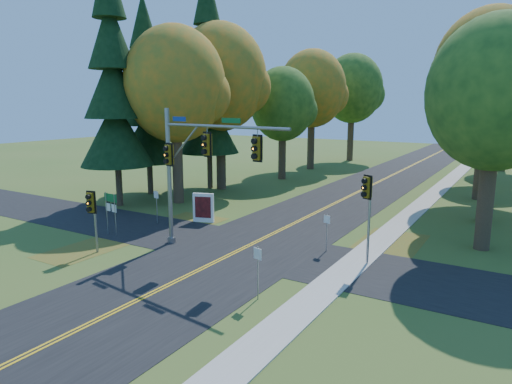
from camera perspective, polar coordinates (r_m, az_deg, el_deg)
The scene contains 30 objects.
ground at distance 24.54m, azimuth -3.91°, elevation -8.18°, with size 160.00×160.00×0.00m, color #3B5A1F.
road_main at distance 24.53m, azimuth -3.91°, elevation -8.16°, with size 8.00×160.00×0.02m, color black.
road_cross at distance 26.11m, azimuth -1.36°, elevation -6.95°, with size 60.00×6.00×0.02m, color black.
centerline_left at distance 24.58m, azimuth -4.10°, elevation -8.08°, with size 0.10×160.00×0.01m, color gold.
centerline_right at distance 24.47m, azimuth -3.71°, elevation -8.17°, with size 0.10×160.00×0.01m, color gold.
sidewalk_east at distance 21.76m, azimuth 9.81°, elevation -10.80°, with size 1.60×160.00×0.06m, color #9E998E.
leaf_patch_w_near at distance 31.40m, azimuth -9.43°, elevation -4.00°, with size 4.00×6.00×0.00m, color brown.
leaf_patch_e at distance 26.99m, azimuth 15.74°, elevation -6.77°, with size 3.50×8.00×0.00m, color brown.
leaf_patch_w_far at distance 27.48m, azimuth -20.65°, elevation -6.75°, with size 3.00×5.00×0.00m, color brown.
tree_w_a at distance 37.48m, azimuth -9.92°, elevation 13.03°, with size 8.00×8.00×14.15m.
tree_e_a at distance 27.74m, azimuth 27.98°, elevation 10.74°, with size 7.20×7.20×12.73m.
tree_w_b at distance 43.31m, azimuth -4.38°, elevation 14.03°, with size 8.60×8.60×15.38m.
tree_e_b at distance 34.57m, azimuth 27.78°, elevation 11.17°, with size 7.60×7.60×13.33m.
tree_w_c at distance 49.07m, azimuth 3.45°, elevation 10.85°, with size 6.80×6.80×11.91m.
tree_e_c at distance 42.81m, azimuth 27.27°, elevation 13.31°, with size 8.80×8.80×15.79m.
tree_w_d at distance 57.18m, azimuth 7.13°, elevation 12.65°, with size 8.20×8.20×14.56m.
tree_e_d at distance 51.94m, azimuth 27.14°, elevation 10.02°, with size 7.00×7.00×12.32m.
tree_w_e at distance 66.86m, azimuth 12.04°, elevation 12.49°, with size 8.40×8.40×14.97m.
tree_e_e at distance 62.56m, azimuth 29.13°, elevation 10.68°, with size 7.80×7.80×13.74m.
pine_a at distance 37.43m, azimuth -17.39°, elevation 12.24°, with size 5.60×5.60×19.48m.
pine_b at distance 41.95m, azimuth -13.50°, elevation 10.85°, with size 5.60×5.60×17.31m.
pine_c at distance 43.80m, azimuth -5.99°, elevation 13.09°, with size 5.60×5.60×20.56m.
traffic_mast at distance 24.80m, azimuth -7.77°, elevation 3.88°, with size 8.55×1.45×7.81m.
east_signal_pole at distance 23.05m, azimuth 13.75°, elevation -0.66°, with size 0.50×0.61×4.64m.
ped_signal_pole at distance 25.97m, azimuth -19.83°, elevation -1.78°, with size 0.54×0.64×3.49m.
route_sign_cluster at distance 29.49m, azimuth -17.70°, elevation -1.60°, with size 1.24×0.21×2.67m.
info_kiosk at distance 31.54m, azimuth -6.59°, elevation -1.98°, with size 1.45×0.67×2.03m.
reg_sign_e_north at distance 25.33m, azimuth 8.84°, elevation -4.22°, with size 0.40×0.14×2.13m.
reg_sign_e_south at distance 19.02m, azimuth 0.22°, elevation -8.90°, with size 0.43×0.15×2.30m.
reg_sign_w at distance 31.56m, azimuth -12.34°, elevation -1.07°, with size 0.44×0.09×2.32m.
Camera 1 is at (13.42, -18.90, 8.05)m, focal length 32.00 mm.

